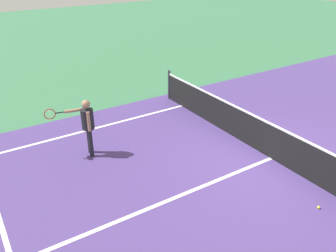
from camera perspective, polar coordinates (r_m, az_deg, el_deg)
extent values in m
plane|color=#38724C|center=(9.54, 16.50, -5.09)|extent=(60.00, 60.00, 0.00)
cube|color=#4C387A|center=(9.54, 16.50, -5.09)|extent=(10.62, 24.40, 0.00)
cube|color=white|center=(7.74, 0.04, -12.08)|extent=(0.10, 6.40, 0.01)
cylinder|color=#33383D|center=(12.67, 0.18, 6.78)|extent=(0.09, 0.09, 1.07)
cube|color=black|center=(9.32, 16.86, -2.71)|extent=(9.86, 0.02, 0.91)
cube|color=white|center=(9.10, 17.25, -0.07)|extent=(9.86, 0.03, 0.05)
cylinder|color=black|center=(9.27, -12.51, -2.81)|extent=(0.11, 0.11, 0.77)
cylinder|color=black|center=(9.46, -12.76, -2.20)|extent=(0.11, 0.11, 0.77)
cylinder|color=black|center=(9.07, -13.04, 1.10)|extent=(0.32, 0.32, 0.54)
sphere|color=#A87A5B|center=(8.90, -13.31, 3.51)|extent=(0.21, 0.21, 0.21)
cylinder|color=#A87A5B|center=(8.91, -12.85, 0.71)|extent=(0.08, 0.08, 0.52)
cylinder|color=#A87A5B|center=(9.11, -14.98, 2.50)|extent=(0.17, 0.53, 0.08)
cylinder|color=black|center=(9.08, -17.28, 2.11)|extent=(0.07, 0.22, 0.03)
torus|color=red|center=(9.07, -18.78, 1.85)|extent=(0.07, 0.28, 0.28)
cylinder|color=silver|center=(9.07, -18.78, 1.85)|extent=(0.25, 0.05, 0.25)
sphere|color=#CCE033|center=(8.16, 23.42, -12.11)|extent=(0.07, 0.07, 0.07)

